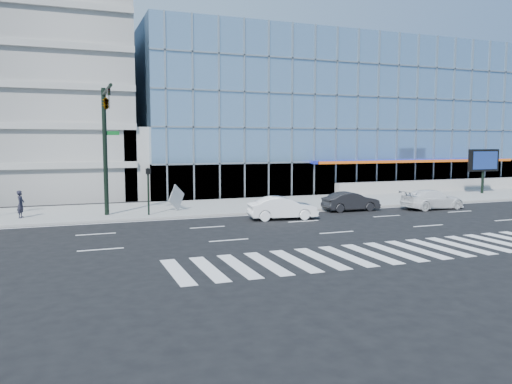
% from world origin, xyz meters
% --- Properties ---
extents(ground, '(160.00, 160.00, 0.00)m').
position_xyz_m(ground, '(0.00, 0.00, 0.00)').
color(ground, black).
rests_on(ground, ground).
extents(sidewalk, '(120.00, 8.00, 0.15)m').
position_xyz_m(sidewalk, '(0.00, 8.00, 0.07)').
color(sidewalk, gray).
rests_on(sidewalk, ground).
extents(theatre_building, '(42.00, 26.00, 15.00)m').
position_xyz_m(theatre_building, '(14.00, 26.00, 7.50)').
color(theatre_building, '#6C91B4').
rests_on(theatre_building, ground).
extents(ramp_block, '(6.00, 8.00, 6.00)m').
position_xyz_m(ramp_block, '(-6.00, 18.00, 3.00)').
color(ramp_block, gray).
rests_on(ramp_block, ground).
extents(retaining_wall, '(30.00, 0.80, 1.00)m').
position_xyz_m(retaining_wall, '(24.00, 11.60, 0.65)').
color(retaining_wall, gray).
rests_on(retaining_wall, sidewalk).
extents(traffic_signal, '(1.14, 5.74, 8.00)m').
position_xyz_m(traffic_signal, '(-11.00, 4.57, 6.16)').
color(traffic_signal, black).
rests_on(traffic_signal, sidewalk).
extents(ped_signal_post, '(0.30, 0.33, 3.00)m').
position_xyz_m(ped_signal_post, '(-8.50, 4.94, 2.14)').
color(ped_signal_post, black).
rests_on(ped_signal_post, sidewalk).
extents(marquee_sign, '(3.20, 0.43, 4.00)m').
position_xyz_m(marquee_sign, '(22.00, 7.99, 3.07)').
color(marquee_sign, black).
rests_on(marquee_sign, sidewalk).
extents(white_suv, '(4.81, 2.03, 1.39)m').
position_xyz_m(white_suv, '(11.15, 1.80, 0.69)').
color(white_suv, white).
rests_on(white_suv, ground).
extents(white_sedan, '(4.44, 2.03, 1.41)m').
position_xyz_m(white_sedan, '(-0.85, 1.22, 0.71)').
color(white_sedan, white).
rests_on(white_sedan, ground).
extents(dark_sedan, '(4.02, 1.46, 1.32)m').
position_xyz_m(dark_sedan, '(5.15, 3.00, 0.66)').
color(dark_sedan, black).
rests_on(dark_sedan, ground).
extents(pedestrian, '(0.54, 0.70, 1.69)m').
position_xyz_m(pedestrian, '(-16.02, 6.52, 1.00)').
color(pedestrian, black).
rests_on(pedestrian, sidewalk).
extents(tilted_panel, '(1.36, 1.29, 1.81)m').
position_xyz_m(tilted_panel, '(-6.43, 6.31, 1.06)').
color(tilted_panel, '#A1A1A1').
rests_on(tilted_panel, sidewalk).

